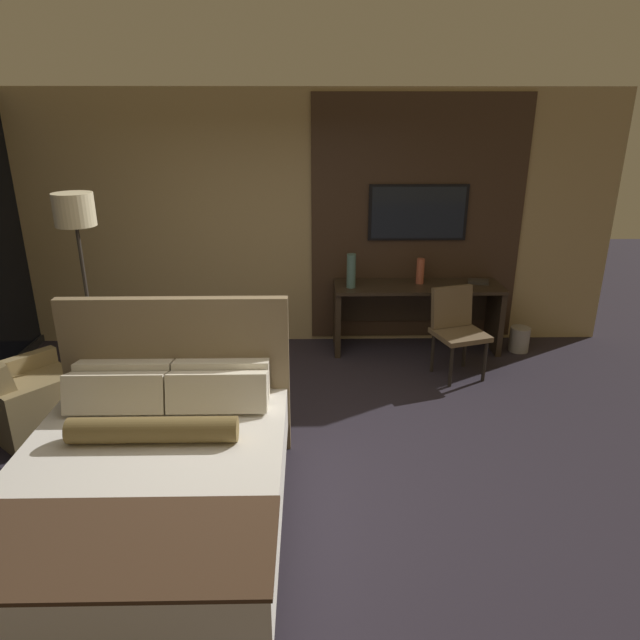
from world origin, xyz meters
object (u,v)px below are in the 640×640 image
(tv, at_px, (418,213))
(vase_short, at_px, (420,271))
(vase_tall, at_px, (351,271))
(waste_bin, at_px, (519,339))
(bed, at_px, (151,483))
(floor_lamp, at_px, (77,228))
(desk_chair, at_px, (456,324))
(book, at_px, (478,282))
(desk, at_px, (416,305))
(armchair_by_window, at_px, (32,400))

(tv, height_order, vase_short, tv)
(vase_tall, distance_m, waste_bin, 2.08)
(bed, distance_m, floor_lamp, 2.43)
(desk_chair, bearing_deg, book, 42.54)
(desk, distance_m, floor_lamp, 3.56)
(vase_tall, distance_m, vase_short, 0.79)
(vase_short, bearing_deg, tv, 98.19)
(desk, relative_size, vase_tall, 4.98)
(tv, distance_m, book, 1.03)
(floor_lamp, distance_m, waste_bin, 4.72)
(vase_tall, bearing_deg, floor_lamp, -157.22)
(armchair_by_window, relative_size, book, 4.31)
(desk_chair, bearing_deg, vase_tall, 133.90)
(vase_tall, bearing_deg, waste_bin, -0.25)
(vase_tall, relative_size, book, 1.46)
(tv, bearing_deg, floor_lamp, -156.93)
(vase_short, bearing_deg, armchair_by_window, -154.77)
(desk_chair, bearing_deg, desk, 95.51)
(bed, xyz_separation_m, vase_tall, (1.47, 2.85, 0.60))
(desk, relative_size, waste_bin, 6.58)
(desk, bearing_deg, armchair_by_window, -155.00)
(bed, bearing_deg, tv, 55.14)
(tv, distance_m, vase_tall, 0.99)
(armchair_by_window, distance_m, book, 4.62)
(desk, bearing_deg, waste_bin, -5.64)
(desk, bearing_deg, bed, -126.85)
(armchair_by_window, xyz_separation_m, vase_short, (3.60, 1.70, 0.65))
(armchair_by_window, bearing_deg, vase_short, -114.06)
(desk_chair, bearing_deg, bed, -155.10)
(tv, xyz_separation_m, desk_chair, (0.28, -0.89, -0.97))
(vase_tall, xyz_separation_m, vase_short, (0.77, 0.14, -0.04))
(bed, distance_m, vase_short, 3.78)
(desk, height_order, floor_lamp, floor_lamp)
(tv, bearing_deg, vase_tall, -156.01)
(bed, bearing_deg, desk, 53.15)
(desk, height_order, tv, tv)
(bed, distance_m, vase_tall, 3.27)
(armchair_by_window, bearing_deg, book, -117.58)
(vase_short, relative_size, book, 1.11)
(book, bearing_deg, vase_short, 179.88)
(vase_short, height_order, book, vase_short)
(armchair_by_window, bearing_deg, bed, 177.10)
(vase_tall, distance_m, book, 1.45)
(floor_lamp, bearing_deg, tv, 23.07)
(armchair_by_window, distance_m, vase_tall, 3.30)
(vase_short, bearing_deg, book, -0.12)
(desk_chair, bearing_deg, armchair_by_window, 176.93)
(bed, relative_size, desk_chair, 2.35)
(bed, relative_size, armchair_by_window, 1.95)
(tv, bearing_deg, vase_short, -81.81)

